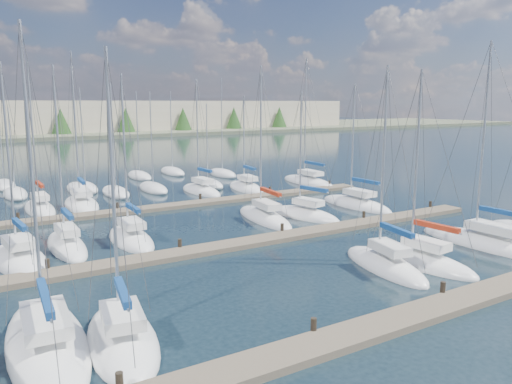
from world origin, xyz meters
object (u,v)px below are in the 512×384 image
sailboat_b (47,343)px  sailboat_f (487,243)px  sailboat_d (385,265)px  sailboat_m (356,204)px  sailboat_c (122,340)px  sailboat_l (305,215)px  sailboat_i (67,245)px  sailboat_j (131,239)px  sailboat_n (40,209)px  sailboat_h (19,259)px  sailboat_p (201,191)px  sailboat_o (81,204)px  sailboat_e (420,261)px  sailboat_r (308,182)px  sailboat_q (246,188)px  sailboat_k (264,218)px

sailboat_b → sailboat_f: bearing=2.8°
sailboat_d → sailboat_m: (10.71, 14.11, -0.02)m
sailboat_c → sailboat_l: size_ratio=1.10×
sailboat_i → sailboat_j: size_ratio=1.04×
sailboat_c → sailboat_n: 28.51m
sailboat_h → sailboat_m: bearing=-2.0°
sailboat_c → sailboat_m: 30.58m
sailboat_d → sailboat_n: 31.04m
sailboat_p → sailboat_j: size_ratio=1.04×
sailboat_d → sailboat_b: size_ratio=0.93×
sailboat_i → sailboat_l: (18.97, -0.88, -0.02)m
sailboat_i → sailboat_p: size_ratio=0.99×
sailboat_c → sailboat_o: size_ratio=0.83×
sailboat_e → sailboat_h: bearing=142.3°
sailboat_m → sailboat_r: size_ratio=0.78×
sailboat_f → sailboat_e: bearing=-178.5°
sailboat_q → sailboat_h: (-24.61, -14.92, 0.00)m
sailboat_n → sailboat_e: size_ratio=1.14×
sailboat_d → sailboat_m: 17.71m
sailboat_p → sailboat_o: bearing=-178.5°
sailboat_q → sailboat_m: (4.14, -13.18, -0.00)m
sailboat_n → sailboat_m: bearing=-28.3°
sailboat_r → sailboat_f: bearing=-99.7°
sailboat_m → sailboat_j: size_ratio=0.98×
sailboat_e → sailboat_d: bearing=161.6°
sailboat_q → sailboat_r: 8.43m
sailboat_c → sailboat_p: 34.09m
sailboat_k → sailboat_p: sailboat_k is taller
sailboat_d → sailboat_h: sailboat_h is taller
sailboat_p → sailboat_l: (2.46, -15.21, -0.01)m
sailboat_h → sailboat_l: bearing=-3.8°
sailboat_q → sailboat_m: 13.82m
sailboat_o → sailboat_j: size_ratio=1.22×
sailboat_k → sailboat_m: size_ratio=1.10×
sailboat_n → sailboat_k: bearing=-42.1°
sailboat_c → sailboat_l: sailboat_c is taller
sailboat_q → sailboat_p: size_ratio=0.86×
sailboat_b → sailboat_h: bearing=91.8°
sailboat_k → sailboat_d: (-0.52, -13.97, 0.00)m
sailboat_k → sailboat_e: sailboat_k is taller
sailboat_q → sailboat_o: bearing=-173.7°
sailboat_d → sailboat_l: (3.96, 13.00, -0.01)m
sailboat_i → sailboat_j: sailboat_i is taller
sailboat_c → sailboat_h: (-2.26, 13.54, -0.00)m
sailboat_j → sailboat_q: bearing=40.2°
sailboat_k → sailboat_p: 14.28m
sailboat_c → sailboat_r: bearing=51.7°
sailboat_q → sailboat_r: (8.43, -0.18, 0.01)m
sailboat_k → sailboat_l: bearing=-8.9°
sailboat_q → sailboat_j: (-17.43, -13.92, 0.01)m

